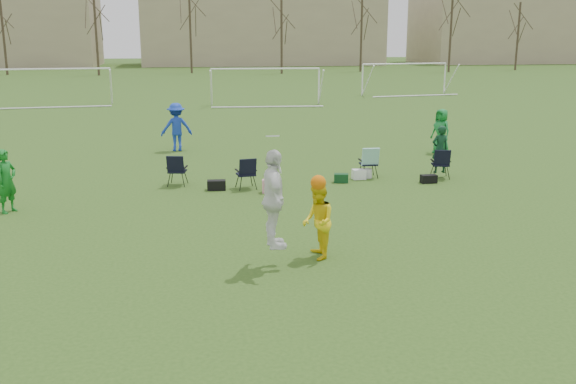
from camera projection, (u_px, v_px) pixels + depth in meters
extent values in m
plane|color=#2C4D18|center=(285.00, 278.00, 12.32)|extent=(260.00, 260.00, 0.00)
imported|color=#147321|center=(7.00, 181.00, 16.72)|extent=(0.67, 0.73, 1.68)
imported|color=#1838B5|center=(176.00, 127.00, 25.79)|extent=(1.34, 0.89, 1.93)
imported|color=#157931|center=(441.00, 131.00, 25.31)|extent=(0.87, 1.01, 1.75)
imported|color=white|center=(274.00, 199.00, 12.55)|extent=(0.53, 1.18, 1.97)
imported|color=yellow|center=(318.00, 221.00, 13.24)|extent=(0.61, 0.78, 1.59)
sphere|color=orange|center=(318.00, 183.00, 13.05)|extent=(0.32, 0.32, 0.32)
cylinder|color=white|center=(273.00, 136.00, 12.23)|extent=(0.27, 0.27, 0.07)
imported|color=#0E351E|center=(440.00, 149.00, 20.91)|extent=(0.60, 0.43, 1.56)
cube|color=black|center=(217.00, 185.00, 19.33)|extent=(0.57, 0.34, 0.30)
cube|color=pink|center=(268.00, 186.00, 18.97)|extent=(0.38, 0.28, 0.40)
cube|color=#103D1B|center=(341.00, 178.00, 20.34)|extent=(0.51, 0.38, 0.28)
cube|color=white|center=(359.00, 174.00, 20.81)|extent=(0.42, 0.30, 0.32)
cylinder|color=silver|center=(368.00, 173.00, 20.98)|extent=(0.26, 0.26, 0.30)
cube|color=black|center=(429.00, 179.00, 20.26)|extent=(0.50, 0.27, 0.26)
cube|color=black|center=(177.00, 170.00, 19.88)|extent=(0.71, 0.71, 0.96)
cube|color=black|center=(246.00, 173.00, 19.43)|extent=(0.68, 0.68, 0.96)
cube|color=black|center=(368.00, 163.00, 21.02)|extent=(0.61, 0.61, 0.96)
cube|color=black|center=(440.00, 163.00, 20.92)|extent=(0.71, 0.71, 0.96)
cylinder|color=white|center=(111.00, 86.00, 43.86)|extent=(0.12, 0.12, 2.40)
cylinder|color=white|center=(53.00, 69.00, 42.67)|extent=(7.28, 0.76, 0.12)
cylinder|color=white|center=(211.00, 87.00, 42.98)|extent=(0.12, 0.12, 2.40)
cylinder|color=white|center=(319.00, 86.00, 43.69)|extent=(0.12, 0.12, 2.40)
cylinder|color=white|center=(265.00, 69.00, 43.05)|extent=(7.29, 0.63, 0.12)
cylinder|color=white|center=(362.00, 80.00, 49.98)|extent=(0.12, 0.12, 2.40)
cylinder|color=white|center=(445.00, 78.00, 52.14)|extent=(0.12, 0.12, 2.40)
cylinder|color=white|center=(405.00, 64.00, 50.77)|extent=(7.25, 1.13, 0.12)
cylinder|color=#382B21|center=(4.00, 37.00, 76.12)|extent=(0.28, 0.28, 9.00)
cylinder|color=#382B21|center=(96.00, 31.00, 74.91)|extent=(0.28, 0.28, 10.20)
cylinder|color=#382B21|center=(190.00, 27.00, 79.45)|extent=(0.28, 0.28, 11.40)
cylinder|color=#382B21|center=(282.00, 36.00, 78.66)|extent=(0.28, 0.28, 9.00)
cylinder|color=#382B21|center=(361.00, 32.00, 83.20)|extent=(0.28, 0.28, 10.20)
cylinder|color=#382B21|center=(451.00, 27.00, 82.00)|extent=(0.28, 0.28, 11.40)
cylinder|color=#382B21|center=(518.00, 36.00, 86.96)|extent=(0.28, 0.28, 9.00)
cube|color=tan|center=(261.00, 30.00, 104.93)|extent=(38.00, 16.00, 11.00)
cube|color=tan|center=(505.00, 25.00, 111.76)|extent=(30.00, 16.00, 13.00)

